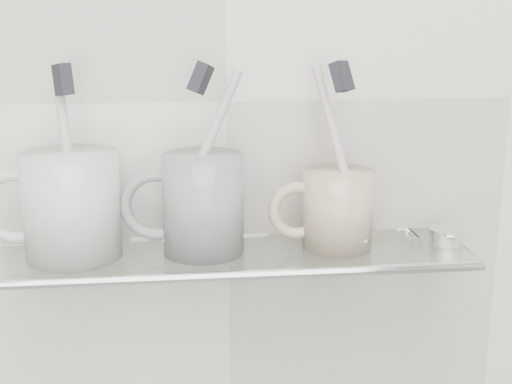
{
  "coord_description": "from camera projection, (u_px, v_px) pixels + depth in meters",
  "views": [
    {
      "loc": [
        -0.05,
        0.33,
        1.35
      ],
      "look_at": [
        0.02,
        1.04,
        1.16
      ],
      "focal_mm": 50.0,
      "sensor_mm": 36.0,
      "label": 1
    }
  ],
  "objects": [
    {
      "name": "wall_back",
      "position": [
        227.0,
        101.0,
        0.77
      ],
      "size": [
        2.5,
        0.0,
        2.5
      ],
      "primitive_type": "plane",
      "rotation": [
        1.57,
        0.0,
        0.0
      ],
      "color": "silver",
      "rests_on": "ground"
    },
    {
      "name": "shelf_glass",
      "position": [
        233.0,
        256.0,
        0.75
      ],
      "size": [
        0.5,
        0.12,
        0.01
      ],
      "primitive_type": "cube",
      "color": "silver",
      "rests_on": "wall_back"
    },
    {
      "name": "shelf_rail",
      "position": [
        237.0,
        275.0,
        0.69
      ],
      "size": [
        0.5,
        0.01,
        0.01
      ],
      "primitive_type": "cylinder",
      "rotation": [
        0.0,
        1.57,
        0.0
      ],
      "color": "silver",
      "rests_on": "shelf_glass"
    },
    {
      "name": "bracket_left",
      "position": [
        37.0,
        258.0,
        0.77
      ],
      "size": [
        0.02,
        0.03,
        0.02
      ],
      "primitive_type": "cylinder",
      "rotation": [
        1.57,
        0.0,
        0.0
      ],
      "color": "silver",
      "rests_on": "wall_back"
    },
    {
      "name": "bracket_right",
      "position": [
        412.0,
        244.0,
        0.82
      ],
      "size": [
        0.02,
        0.03,
        0.02
      ],
      "primitive_type": "cylinder",
      "rotation": [
        1.57,
        0.0,
        0.0
      ],
      "color": "silver",
      "rests_on": "wall_back"
    },
    {
      "name": "mug_left",
      "position": [
        72.0,
        206.0,
        0.72
      ],
      "size": [
        0.12,
        0.12,
        0.11
      ],
      "primitive_type": "cylinder",
      "rotation": [
        0.0,
        0.0,
        -0.25
      ],
      "color": "silver",
      "rests_on": "shelf_glass"
    },
    {
      "name": "mug_left_handle",
      "position": [
        16.0,
        207.0,
        0.71
      ],
      "size": [
        0.08,
        0.01,
        0.08
      ],
      "primitive_type": "torus",
      "rotation": [
        1.57,
        0.0,
        0.0
      ],
      "color": "silver",
      "rests_on": "mug_left"
    },
    {
      "name": "toothbrush_left",
      "position": [
        69.0,
        161.0,
        0.71
      ],
      "size": [
        0.03,
        0.04,
        0.19
      ],
      "primitive_type": "cylinder",
      "rotation": [
        -0.16,
        -0.01,
        0.51
      ],
      "color": "silver",
      "rests_on": "mug_left"
    },
    {
      "name": "bristles_left",
      "position": [
        63.0,
        80.0,
        0.69
      ],
      "size": [
        0.02,
        0.03,
        0.03
      ],
      "primitive_type": "cube",
      "rotation": [
        -0.16,
        -0.01,
        0.51
      ],
      "color": "black",
      "rests_on": "toothbrush_left"
    },
    {
      "name": "mug_center",
      "position": [
        203.0,
        204.0,
        0.73
      ],
      "size": [
        0.1,
        0.1,
        0.1
      ],
      "primitive_type": "cylinder",
      "rotation": [
        0.0,
        0.0,
        0.25
      ],
      "color": "white",
      "rests_on": "shelf_glass"
    },
    {
      "name": "mug_center_handle",
      "position": [
        156.0,
        205.0,
        0.73
      ],
      "size": [
        0.07,
        0.01,
        0.07
      ],
      "primitive_type": "torus",
      "rotation": [
        1.57,
        0.0,
        0.0
      ],
      "color": "white",
      "rests_on": "mug_center"
    },
    {
      "name": "toothbrush_center",
      "position": [
        202.0,
        158.0,
        0.72
      ],
      "size": [
        0.09,
        0.03,
        0.18
      ],
      "primitive_type": "cylinder",
      "rotation": [
        -0.24,
        0.35,
        -0.43
      ],
      "color": "#A9C3CF",
      "rests_on": "mug_center"
    },
    {
      "name": "bristles_center",
      "position": [
        201.0,
        78.0,
        0.7
      ],
      "size": [
        0.03,
        0.03,
        0.04
      ],
      "primitive_type": "cube",
      "rotation": [
        -0.24,
        0.35,
        -0.43
      ],
      "color": "black",
      "rests_on": "toothbrush_center"
    },
    {
      "name": "mug_right",
      "position": [
        338.0,
        209.0,
        0.75
      ],
      "size": [
        0.09,
        0.09,
        0.08
      ],
      "primitive_type": "cylinder",
      "rotation": [
        0.0,
        0.0,
        0.31
      ],
      "color": "beige",
      "rests_on": "shelf_glass"
    },
    {
      "name": "mug_right_handle",
      "position": [
        297.0,
        211.0,
        0.75
      ],
      "size": [
        0.06,
        0.01,
        0.06
      ],
      "primitive_type": "torus",
      "rotation": [
        1.57,
        0.0,
        0.0
      ],
      "color": "beige",
      "rests_on": "mug_right"
    },
    {
      "name": "toothbrush_right",
      "position": [
        339.0,
        154.0,
        0.74
      ],
      "size": [
        0.06,
        0.06,
        0.18
      ],
      "primitive_type": "cylinder",
      "rotation": [
        -0.07,
        -0.36,
        -0.67
      ],
      "color": "beige",
      "rests_on": "mug_right"
    },
    {
      "name": "bristles_right",
      "position": [
        342.0,
        77.0,
        0.72
      ],
      "size": [
        0.03,
        0.03,
        0.03
      ],
      "primitive_type": "cube",
      "rotation": [
        -0.07,
        -0.36,
        -0.67
      ],
      "color": "black",
      "rests_on": "toothbrush_right"
    },
    {
      "name": "chrome_cap",
      "position": [
        447.0,
        236.0,
        0.77
      ],
      "size": [
        0.04,
        0.04,
        0.02
      ],
      "primitive_type": "cylinder",
      "color": "silver",
      "rests_on": "shelf_glass"
    }
  ]
}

